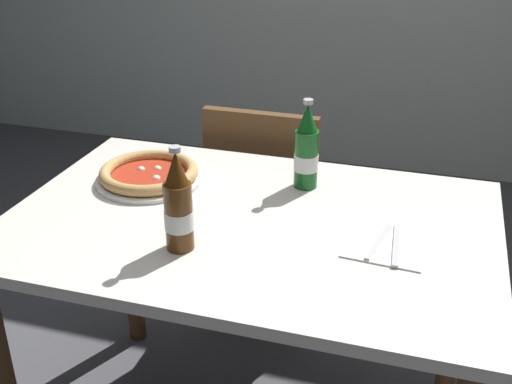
{
  "coord_description": "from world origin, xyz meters",
  "views": [
    {
      "loc": [
        0.41,
        -1.31,
        1.49
      ],
      "look_at": [
        0.0,
        0.05,
        0.8
      ],
      "focal_mm": 44.39,
      "sensor_mm": 36.0,
      "label": 1
    }
  ],
  "objects_px": {
    "pizza_margherita_near": "(149,174)",
    "beer_bottle_left": "(178,207)",
    "chair_behind_table": "(269,202)",
    "beer_bottle_center": "(306,151)",
    "dining_table_main": "(250,258)",
    "napkin_with_cutlery": "(387,244)"
  },
  "relations": [
    {
      "from": "chair_behind_table",
      "to": "beer_bottle_center",
      "type": "height_order",
      "value": "beer_bottle_center"
    },
    {
      "from": "napkin_with_cutlery",
      "to": "chair_behind_table",
      "type": "bearing_deg",
      "value": 125.65
    },
    {
      "from": "beer_bottle_center",
      "to": "beer_bottle_left",
      "type": "bearing_deg",
      "value": -116.38
    },
    {
      "from": "chair_behind_table",
      "to": "beer_bottle_center",
      "type": "xyz_separation_m",
      "value": [
        0.21,
        -0.39,
        0.37
      ]
    },
    {
      "from": "pizza_margherita_near",
      "to": "beer_bottle_center",
      "type": "height_order",
      "value": "beer_bottle_center"
    },
    {
      "from": "dining_table_main",
      "to": "beer_bottle_center",
      "type": "height_order",
      "value": "beer_bottle_center"
    },
    {
      "from": "pizza_margherita_near",
      "to": "beer_bottle_center",
      "type": "distance_m",
      "value": 0.44
    },
    {
      "from": "dining_table_main",
      "to": "beer_bottle_left",
      "type": "height_order",
      "value": "beer_bottle_left"
    },
    {
      "from": "dining_table_main",
      "to": "napkin_with_cutlery",
      "type": "xyz_separation_m",
      "value": [
        0.34,
        -0.03,
        0.12
      ]
    },
    {
      "from": "dining_table_main",
      "to": "napkin_with_cutlery",
      "type": "relative_size",
      "value": 6.18
    },
    {
      "from": "pizza_margherita_near",
      "to": "beer_bottle_left",
      "type": "xyz_separation_m",
      "value": [
        0.22,
        -0.31,
        0.08
      ]
    },
    {
      "from": "dining_table_main",
      "to": "napkin_with_cutlery",
      "type": "bearing_deg",
      "value": -5.44
    },
    {
      "from": "napkin_with_cutlery",
      "to": "beer_bottle_left",
      "type": "bearing_deg",
      "value": -162.07
    },
    {
      "from": "dining_table_main",
      "to": "chair_behind_table",
      "type": "height_order",
      "value": "chair_behind_table"
    },
    {
      "from": "chair_behind_table",
      "to": "beer_bottle_left",
      "type": "relative_size",
      "value": 3.44
    },
    {
      "from": "dining_table_main",
      "to": "beer_bottle_center",
      "type": "distance_m",
      "value": 0.32
    },
    {
      "from": "beer_bottle_center",
      "to": "napkin_with_cutlery",
      "type": "distance_m",
      "value": 0.37
    },
    {
      "from": "dining_table_main",
      "to": "pizza_margherita_near",
      "type": "height_order",
      "value": "pizza_margherita_near"
    },
    {
      "from": "dining_table_main",
      "to": "chair_behind_table",
      "type": "distance_m",
      "value": 0.64
    },
    {
      "from": "pizza_margherita_near",
      "to": "beer_bottle_center",
      "type": "bearing_deg",
      "value": 12.65
    },
    {
      "from": "dining_table_main",
      "to": "beer_bottle_left",
      "type": "distance_m",
      "value": 0.3
    },
    {
      "from": "pizza_margherita_near",
      "to": "beer_bottle_left",
      "type": "distance_m",
      "value": 0.39
    }
  ]
}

